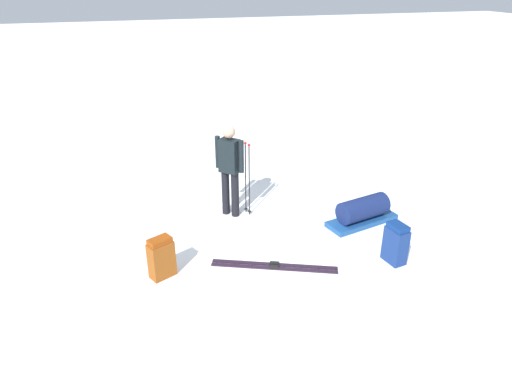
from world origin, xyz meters
name	(u,v)px	position (x,y,z in m)	size (l,w,h in m)	color
ground_plane	(256,228)	(0.00, 0.00, 0.00)	(80.00, 80.00, 0.00)	white
skier_standing	(230,166)	(0.63, 0.29, 0.95)	(0.43, 0.42, 1.70)	black
ski_pair_near	(274,266)	(-1.21, 0.08, 0.01)	(0.91, 1.83, 0.05)	#271929
backpack_large_dark	(396,243)	(-1.60, -1.73, 0.32)	(0.38, 0.28, 0.65)	navy
backpack_bright	(161,258)	(-0.95, 1.72, 0.31)	(0.34, 0.42, 0.64)	#944A17
ski_poles_planted_near	(247,175)	(0.58, -0.02, 0.76)	(0.19, 0.10, 1.38)	black
gear_sled	(363,212)	(-0.37, -1.86, 0.22)	(0.73, 1.39, 0.49)	navy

